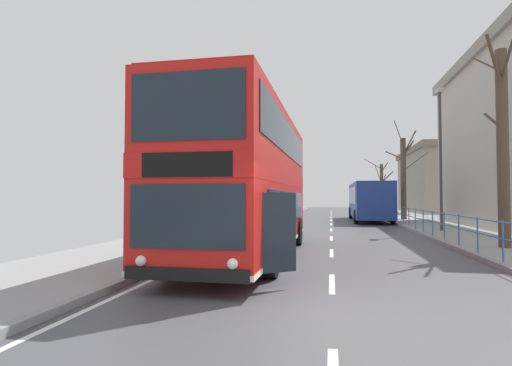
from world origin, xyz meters
TOP-DOWN VIEW (x-y plane):
  - ground at (-0.72, -0.00)m, footprint 15.80×140.00m
  - double_decker_bus_main at (-2.53, 6.02)m, footprint 3.21×10.78m
  - background_bus_far_lane at (2.91, 26.30)m, footprint 2.76×10.97m
  - pedestrian_railing_far_kerb at (4.45, 10.12)m, footprint 0.05×20.62m
  - street_lamp_far_side at (5.55, 15.80)m, footprint 0.28×0.60m
  - bare_tree_far_00 at (5.53, 26.47)m, footprint 3.12×2.20m
  - bare_tree_far_01 at (5.76, 8.76)m, footprint 1.06×2.79m
  - bare_tree_far_02 at (5.46, 39.48)m, footprint 3.11×1.77m
  - background_building_00 at (15.46, 46.98)m, footprint 12.08×17.75m

SIDE VIEW (x-z plane):
  - ground at x=-0.72m, z-range -0.06..0.14m
  - pedestrian_railing_far_kerb at x=4.45m, z-range 0.32..1.42m
  - background_bus_far_lane at x=2.91m, z-range 0.15..3.06m
  - double_decker_bus_main at x=-2.53m, z-range 0.10..4.55m
  - bare_tree_far_02 at x=5.46m, z-range 0.01..5.87m
  - bare_tree_far_00 at x=5.53m, z-range -0.31..7.20m
  - bare_tree_far_01 at x=5.76m, z-range 0.16..7.18m
  - background_building_00 at x=15.46m, z-range 0.03..7.90m
  - street_lamp_far_side at x=5.55m, z-range 0.74..8.05m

